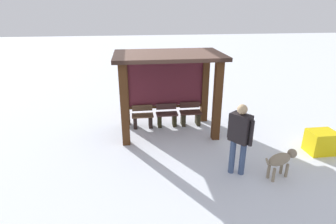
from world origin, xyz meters
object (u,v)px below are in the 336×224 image
bench_center_inside (167,117)px  person_walking (240,134)px  dog (281,160)px  grit_bin (321,142)px  bench_left_inside (143,119)px  bus_shelter (168,75)px  bench_right_inside (190,116)px

bench_center_inside → person_walking: size_ratio=0.42×
dog → bench_center_inside: bearing=124.6°
grit_bin → bench_left_inside: bearing=154.0°
bench_center_inside → person_walking: person_walking is taller
grit_bin → bus_shelter: bearing=152.5°
bus_shelter → bench_right_inside: size_ratio=4.23×
dog → bus_shelter: bearing=126.9°
bench_center_inside → bench_right_inside: bearing=0.0°
bus_shelter → bench_right_inside: bus_shelter is taller
bench_right_inside → person_walking: 3.11m
bench_center_inside → dog: bench_center_inside is taller
person_walking → bench_right_inside: bearing=99.6°
bench_center_inside → dog: bearing=-55.4°
bench_left_inside → bench_right_inside: bench_right_inside is taller
bench_left_inside → dog: bench_left_inside is taller
bench_left_inside → grit_bin: bearing=-26.0°
person_walking → grit_bin: size_ratio=2.51×
person_walking → grit_bin: (2.63, 0.66, -0.73)m
bus_shelter → person_walking: bearing=-64.3°
dog → person_walking: bearing=163.3°
bench_center_inside → grit_bin: (3.93, -2.31, 0.00)m
bench_left_inside → person_walking: (2.11, -2.98, 0.75)m
grit_bin → person_walking: bearing=-165.8°
bench_left_inside → bench_center_inside: (0.80, -0.00, 0.01)m
bus_shelter → person_walking: bus_shelter is taller
bus_shelter → bench_left_inside: size_ratio=4.42×
bus_shelter → bench_center_inside: bearing=90.0°
bench_left_inside → bench_center_inside: bearing=-0.1°
bench_left_inside → bus_shelter: bearing=-18.3°
person_walking → dog: (0.95, -0.28, -0.58)m
bench_right_inside → grit_bin: size_ratio=1.07×
bench_right_inside → dog: 3.57m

